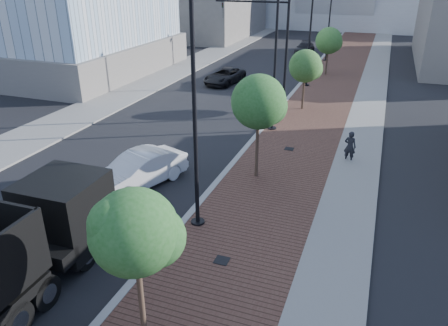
% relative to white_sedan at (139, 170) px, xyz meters
% --- Properties ---
extents(sidewalk, '(7.00, 140.00, 0.12)m').
position_rel_white_sedan_xyz_m(sidewalk, '(6.91, 27.79, -0.76)').
color(sidewalk, '#4C2D23').
rests_on(sidewalk, ground).
extents(concrete_strip, '(2.40, 140.00, 0.13)m').
position_rel_white_sedan_xyz_m(concrete_strip, '(9.61, 27.79, -0.76)').
color(concrete_strip, slate).
rests_on(concrete_strip, ground).
extents(curb, '(0.30, 140.00, 0.14)m').
position_rel_white_sedan_xyz_m(curb, '(3.41, 27.79, -0.75)').
color(curb, gray).
rests_on(curb, ground).
extents(west_sidewalk, '(4.00, 140.00, 0.12)m').
position_rel_white_sedan_xyz_m(west_sidewalk, '(-9.59, 27.79, -0.76)').
color(west_sidewalk, slate).
rests_on(west_sidewalk, ground).
extents(white_sedan, '(3.36, 5.28, 1.64)m').
position_rel_white_sedan_xyz_m(white_sedan, '(0.00, 0.00, 0.00)').
color(white_sedan, silver).
rests_on(white_sedan, ground).
extents(dark_car_mid, '(2.95, 5.15, 1.35)m').
position_rel_white_sedan_xyz_m(dark_car_mid, '(-3.14, 20.37, -0.14)').
color(dark_car_mid, black).
rests_on(dark_car_mid, ground).
extents(dark_car_far, '(1.87, 4.56, 1.32)m').
position_rel_white_sedan_xyz_m(dark_car_far, '(0.87, 37.84, -0.16)').
color(dark_car_far, black).
rests_on(dark_car_far, ground).
extents(pedestrian, '(0.70, 0.52, 1.73)m').
position_rel_white_sedan_xyz_m(pedestrian, '(9.15, 6.46, 0.05)').
color(pedestrian, black).
rests_on(pedestrian, ground).
extents(streetlight_1, '(1.44, 0.56, 9.21)m').
position_rel_white_sedan_xyz_m(streetlight_1, '(3.90, -2.21, 3.52)').
color(streetlight_1, black).
rests_on(streetlight_1, ground).
extents(streetlight_2, '(1.72, 0.56, 9.28)m').
position_rel_white_sedan_xyz_m(streetlight_2, '(4.01, 9.79, 4.00)').
color(streetlight_2, black).
rests_on(streetlight_2, ground).
extents(streetlight_3, '(1.44, 0.56, 9.21)m').
position_rel_white_sedan_xyz_m(streetlight_3, '(3.90, 21.79, 3.52)').
color(streetlight_3, black).
rests_on(streetlight_3, ground).
extents(streetlight_4, '(1.72, 0.56, 9.28)m').
position_rel_white_sedan_xyz_m(streetlight_4, '(4.01, 33.79, 4.00)').
color(streetlight_4, black).
rests_on(streetlight_4, ground).
extents(traffic_mast, '(5.09, 0.20, 8.00)m').
position_rel_white_sedan_xyz_m(traffic_mast, '(3.11, 12.79, 4.16)').
color(traffic_mast, black).
rests_on(traffic_mast, ground).
extents(tree_0, '(2.33, 2.27, 4.77)m').
position_rel_white_sedan_xyz_m(tree_0, '(5.06, -8.18, 2.80)').
color(tree_0, '#382619').
rests_on(tree_0, ground).
extents(tree_1, '(2.59, 2.58, 5.22)m').
position_rel_white_sedan_xyz_m(tree_1, '(5.06, 2.82, 3.10)').
color(tree_1, '#382619').
rests_on(tree_1, ground).
extents(tree_2, '(2.38, 2.33, 4.42)m').
position_rel_white_sedan_xyz_m(tree_2, '(5.06, 14.82, 2.42)').
color(tree_2, '#382619').
rests_on(tree_2, ground).
extents(tree_3, '(2.52, 2.49, 4.56)m').
position_rel_white_sedan_xyz_m(tree_3, '(5.06, 26.82, 2.49)').
color(tree_3, '#382619').
rests_on(tree_3, ground).
extents(tower_podium, '(19.00, 19.00, 3.00)m').
position_rel_white_sedan_xyz_m(tower_podium, '(-20.59, 19.79, 0.68)').
color(tower_podium, slate).
rests_on(tower_podium, ground).
extents(commercial_block_nw, '(14.00, 20.00, 10.00)m').
position_rel_white_sedan_xyz_m(commercial_block_nw, '(-16.59, 47.79, 4.18)').
color(commercial_block_nw, '#615C57').
rests_on(commercial_block_nw, ground).
extents(utility_cover_1, '(0.50, 0.50, 0.02)m').
position_rel_white_sedan_xyz_m(utility_cover_1, '(5.81, -4.21, -0.69)').
color(utility_cover_1, black).
rests_on(utility_cover_1, sidewalk).
extents(utility_cover_2, '(0.50, 0.50, 0.02)m').
position_rel_white_sedan_xyz_m(utility_cover_2, '(5.81, 6.79, -0.69)').
color(utility_cover_2, black).
rests_on(utility_cover_2, sidewalk).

